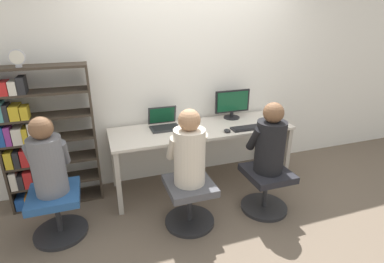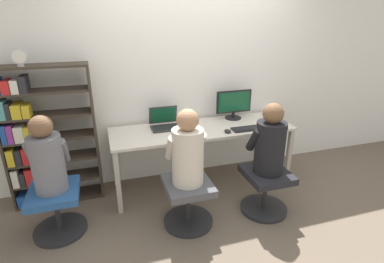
% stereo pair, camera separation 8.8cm
% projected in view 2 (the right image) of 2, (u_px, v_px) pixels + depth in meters
% --- Properties ---
extents(ground_plane, '(14.00, 14.00, 0.00)m').
position_uv_depth(ground_plane, '(211.00, 198.00, 3.44)').
color(ground_plane, brown).
extents(wall_back, '(10.00, 0.05, 2.60)m').
position_uv_depth(wall_back, '(192.00, 74.00, 3.62)').
color(wall_back, white).
rests_on(wall_back, ground_plane).
extents(desk, '(2.10, 0.67, 0.75)m').
position_uv_depth(desk, '(202.00, 133.00, 3.49)').
color(desk, beige).
rests_on(desk, ground_plane).
extents(desktop_monitor, '(0.46, 0.20, 0.36)m').
position_uv_depth(desktop_monitor, '(234.00, 105.00, 3.71)').
color(desktop_monitor, black).
rests_on(desktop_monitor, desk).
extents(laptop, '(0.33, 0.28, 0.23)m').
position_uv_depth(laptop, '(165.00, 123.00, 3.46)').
color(laptop, '#2D2D30').
rests_on(laptop, desk).
extents(keyboard, '(0.42, 0.14, 0.03)m').
position_uv_depth(keyboard, '(250.00, 128.00, 3.42)').
color(keyboard, '#232326').
rests_on(keyboard, desk).
extents(computer_mouse_by_keyboard, '(0.07, 0.09, 0.03)m').
position_uv_depth(computer_mouse_by_keyboard, '(228.00, 131.00, 3.32)').
color(computer_mouse_by_keyboard, black).
rests_on(computer_mouse_by_keyboard, desk).
extents(office_chair_left, '(0.50, 0.50, 0.47)m').
position_uv_depth(office_chair_left, '(266.00, 188.00, 3.14)').
color(office_chair_left, '#262628').
rests_on(office_chair_left, ground_plane).
extents(office_chair_right, '(0.50, 0.50, 0.47)m').
position_uv_depth(office_chair_right, '(188.00, 199.00, 2.94)').
color(office_chair_right, '#262628').
rests_on(office_chair_right, ground_plane).
extents(person_at_monitor, '(0.36, 0.34, 0.73)m').
position_uv_depth(person_at_monitor, '(270.00, 142.00, 2.96)').
color(person_at_monitor, black).
rests_on(person_at_monitor, office_chair_left).
extents(person_at_laptop, '(0.36, 0.34, 0.73)m').
position_uv_depth(person_at_laptop, '(188.00, 151.00, 2.76)').
color(person_at_laptop, beige).
rests_on(person_at_laptop, office_chair_right).
extents(bookshelf, '(0.92, 0.27, 1.52)m').
position_uv_depth(bookshelf, '(38.00, 141.00, 3.13)').
color(bookshelf, '#382D23').
rests_on(bookshelf, ground_plane).
extents(desk_clock, '(0.14, 0.03, 0.16)m').
position_uv_depth(desk_clock, '(19.00, 57.00, 2.76)').
color(desk_clock, '#B2B2B7').
rests_on(desk_clock, bookshelf).
extents(office_chair_side, '(0.50, 0.50, 0.47)m').
position_uv_depth(office_chair_side, '(57.00, 207.00, 2.82)').
color(office_chair_side, '#262628').
rests_on(office_chair_side, ground_plane).
extents(person_near_shelf, '(0.34, 0.33, 0.72)m').
position_uv_depth(person_near_shelf, '(47.00, 158.00, 2.64)').
color(person_near_shelf, slate).
rests_on(person_near_shelf, office_chair_side).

